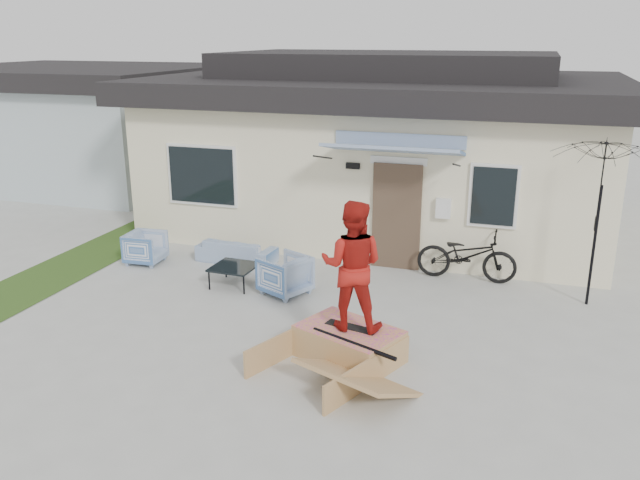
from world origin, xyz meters
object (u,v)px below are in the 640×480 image
(coffee_table, at_px, (235,276))
(patio_umbrella, at_px, (599,206))
(bicycle, at_px, (467,250))
(skate_ramp, at_px, (349,344))
(loveseat, at_px, (237,247))
(skater, at_px, (352,263))
(armchair_right, at_px, (285,273))
(skateboard, at_px, (351,326))
(armchair_left, at_px, (145,246))

(coffee_table, bearing_deg, patio_umbrella, 9.94)
(bicycle, relative_size, skate_ramp, 1.00)
(loveseat, distance_m, coffee_table, 1.34)
(bicycle, distance_m, skater, 3.99)
(bicycle, bearing_deg, patio_umbrella, -105.02)
(armchair_right, height_order, skateboard, armchair_right)
(bicycle, bearing_deg, loveseat, 94.75)
(loveseat, bearing_deg, skateboard, 138.73)
(armchair_right, xyz_separation_m, skate_ramp, (1.76, -2.03, -0.16))
(loveseat, height_order, skate_ramp, loveseat)
(armchair_left, xyz_separation_m, patio_umbrella, (8.40, 0.50, 1.39))
(armchair_right, height_order, patio_umbrella, patio_umbrella)
(skate_ramp, distance_m, skater, 1.20)
(bicycle, bearing_deg, skateboard, 161.41)
(armchair_right, bearing_deg, skateboard, 66.79)
(coffee_table, height_order, patio_umbrella, patio_umbrella)
(coffee_table, relative_size, bicycle, 0.42)
(bicycle, relative_size, skateboard, 2.40)
(loveseat, distance_m, armchair_right, 2.04)
(armchair_right, height_order, bicycle, bicycle)
(bicycle, height_order, skater, skater)
(armchair_right, relative_size, skateboard, 1.01)
(skate_ramp, xyz_separation_m, skateboard, (0.02, 0.04, 0.26))
(skateboard, height_order, skater, skater)
(loveseat, xyz_separation_m, skate_ramp, (3.32, -3.34, -0.08))
(armchair_left, height_order, skate_ramp, armchair_left)
(coffee_table, bearing_deg, bicycle, 22.07)
(coffee_table, bearing_deg, loveseat, 113.21)
(armchair_left, relative_size, coffee_table, 0.93)
(bicycle, distance_m, skate_ramp, 3.97)
(patio_umbrella, bearing_deg, loveseat, 178.73)
(skateboard, distance_m, skater, 0.95)
(armchair_right, bearing_deg, patio_umbrella, 127.80)
(bicycle, distance_m, patio_umbrella, 2.48)
(armchair_right, bearing_deg, coffee_table, -70.04)
(skateboard, relative_size, skater, 0.42)
(bicycle, bearing_deg, skate_ramp, 161.36)
(armchair_left, height_order, skater, skater)
(patio_umbrella, bearing_deg, armchair_left, -176.58)
(loveseat, relative_size, skate_ramp, 0.87)
(loveseat, bearing_deg, skate_ramp, 138.21)
(skateboard, bearing_deg, loveseat, 147.73)
(loveseat, xyz_separation_m, patio_umbrella, (6.68, -0.15, 1.43))
(loveseat, xyz_separation_m, armchair_left, (-1.71, -0.65, 0.04))
(skater, bearing_deg, coffee_table, -41.26)
(armchair_right, distance_m, skateboard, 2.66)
(patio_umbrella, height_order, skater, skater)
(armchair_left, relative_size, bicycle, 0.39)
(coffee_table, distance_m, skateboard, 3.51)
(coffee_table, height_order, bicycle, bicycle)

